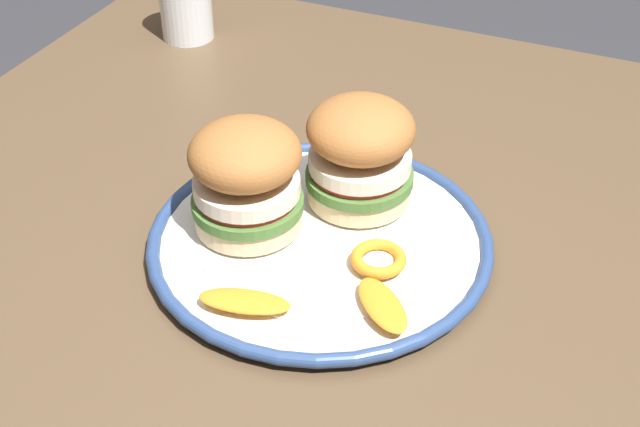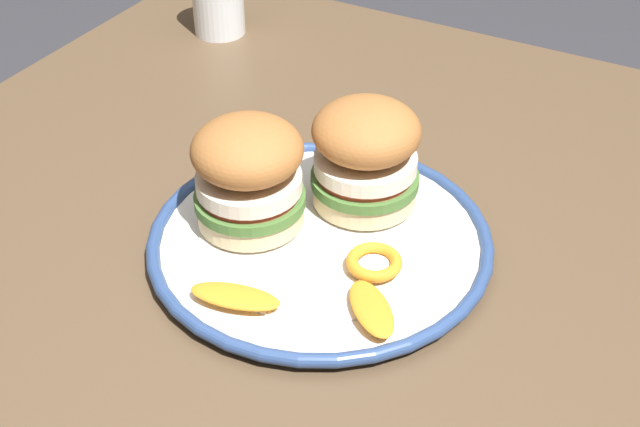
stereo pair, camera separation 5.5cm
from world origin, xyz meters
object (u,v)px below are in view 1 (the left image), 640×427
(dining_table, at_px, (336,398))
(drinking_glass, at_px, (186,4))
(sandwich_half_left, at_px, (246,176))
(dinner_plate, at_px, (320,241))
(sandwich_half_right, at_px, (360,151))

(dining_table, bearing_deg, drinking_glass, -137.04)
(sandwich_half_left, xyz_separation_m, drinking_glass, (-0.33, -0.26, -0.02))
(dining_table, distance_m, dinner_plate, 0.14)
(sandwich_half_left, distance_m, sandwich_half_right, 0.11)
(dinner_plate, relative_size, sandwich_half_left, 2.22)
(dining_table, height_order, dinner_plate, dinner_plate)
(dinner_plate, distance_m, drinking_glass, 0.46)
(sandwich_half_left, bearing_deg, dining_table, 59.90)
(drinking_glass, bearing_deg, dining_table, 42.96)
(dining_table, height_order, sandwich_half_right, sandwich_half_right)
(dining_table, xyz_separation_m, dinner_plate, (-0.08, -0.05, 0.10))
(dinner_plate, height_order, sandwich_half_right, sandwich_half_right)
(sandwich_half_left, bearing_deg, sandwich_half_right, 135.14)
(dinner_plate, distance_m, sandwich_half_left, 0.09)
(dining_table, relative_size, dinner_plate, 3.65)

